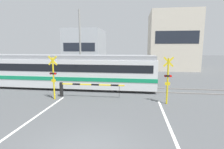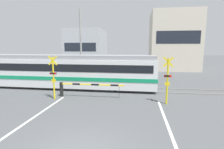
{
  "view_description": "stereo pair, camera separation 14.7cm",
  "coord_description": "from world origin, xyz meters",
  "px_view_note": "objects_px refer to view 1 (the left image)",
  "views": [
    {
      "loc": [
        1.84,
        -5.47,
        3.8
      ],
      "look_at": [
        0.0,
        8.23,
        1.6
      ],
      "focal_mm": 28.0,
      "sensor_mm": 36.0,
      "label": 1
    },
    {
      "loc": [
        1.99,
        -5.45,
        3.8
      ],
      "look_at": [
        0.0,
        8.23,
        1.6
      ],
      "focal_mm": 28.0,
      "sensor_mm": 36.0,
      "label": 2
    }
  ],
  "objects_px": {
    "commuter_train": "(56,70)",
    "crossing_signal_left": "(53,76)",
    "crossing_barrier_far": "(140,76)",
    "pedestrian": "(111,70)",
    "crossing_barrier_near": "(79,87)",
    "crossing_signal_right": "(168,78)"
  },
  "relations": [
    {
      "from": "crossing_barrier_near",
      "to": "pedestrian",
      "type": "relative_size",
      "value": 2.8
    },
    {
      "from": "crossing_signal_left",
      "to": "pedestrian",
      "type": "distance_m",
      "value": 9.34
    },
    {
      "from": "crossing_barrier_far",
      "to": "crossing_signal_left",
      "type": "height_order",
      "value": "crossing_signal_left"
    },
    {
      "from": "crossing_signal_right",
      "to": "commuter_train",
      "type": "bearing_deg",
      "value": 159.16
    },
    {
      "from": "crossing_barrier_far",
      "to": "crossing_barrier_near",
      "type": "bearing_deg",
      "value": -130.8
    },
    {
      "from": "commuter_train",
      "to": "crossing_barrier_far",
      "type": "relative_size",
      "value": 3.68
    },
    {
      "from": "crossing_barrier_near",
      "to": "crossing_signal_left",
      "type": "bearing_deg",
      "value": -154.56
    },
    {
      "from": "commuter_train",
      "to": "pedestrian",
      "type": "height_order",
      "value": "commuter_train"
    },
    {
      "from": "crossing_barrier_near",
      "to": "crossing_signal_right",
      "type": "height_order",
      "value": "crossing_signal_right"
    },
    {
      "from": "crossing_barrier_far",
      "to": "pedestrian",
      "type": "relative_size",
      "value": 2.8
    },
    {
      "from": "commuter_train",
      "to": "crossing_signal_left",
      "type": "xyz_separation_m",
      "value": [
        1.53,
        -3.61,
        0.11
      ]
    },
    {
      "from": "crossing_barrier_near",
      "to": "pedestrian",
      "type": "height_order",
      "value": "pedestrian"
    },
    {
      "from": "commuter_train",
      "to": "crossing_barrier_near",
      "type": "bearing_deg",
      "value": -41.69
    },
    {
      "from": "commuter_train",
      "to": "crossing_signal_left",
      "type": "distance_m",
      "value": 3.92
    },
    {
      "from": "pedestrian",
      "to": "crossing_barrier_near",
      "type": "bearing_deg",
      "value": -99.5
    },
    {
      "from": "crossing_barrier_far",
      "to": "crossing_signal_left",
      "type": "relative_size",
      "value": 1.57
    },
    {
      "from": "crossing_barrier_far",
      "to": "pedestrian",
      "type": "distance_m",
      "value": 4.24
    },
    {
      "from": "crossing_signal_left",
      "to": "crossing_barrier_far",
      "type": "bearing_deg",
      "value": 44.43
    },
    {
      "from": "crossing_signal_left",
      "to": "crossing_signal_right",
      "type": "height_order",
      "value": "same"
    },
    {
      "from": "crossing_barrier_far",
      "to": "crossing_signal_right",
      "type": "bearing_deg",
      "value": -75.1
    },
    {
      "from": "commuter_train",
      "to": "crossing_signal_left",
      "type": "relative_size",
      "value": 5.77
    },
    {
      "from": "crossing_barrier_near",
      "to": "crossing_barrier_far",
      "type": "height_order",
      "value": "same"
    }
  ]
}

